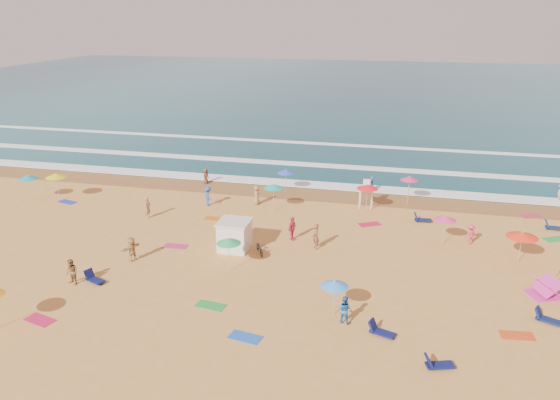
# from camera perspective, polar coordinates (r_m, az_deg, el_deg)

# --- Properties ---
(ground) EXTENTS (220.00, 220.00, 0.00)m
(ground) POSITION_cam_1_polar(r_m,az_deg,el_deg) (38.47, 0.80, -5.20)
(ground) COLOR gold
(ground) RESTS_ON ground
(ocean) EXTENTS (220.00, 140.00, 0.18)m
(ocean) POSITION_cam_1_polar(r_m,az_deg,el_deg) (119.50, 9.83, 11.29)
(ocean) COLOR #0C4756
(ocean) RESTS_ON ground
(wet_sand) EXTENTS (220.00, 220.00, 0.00)m
(wet_sand) POSITION_cam_1_polar(r_m,az_deg,el_deg) (49.91, 3.94, 0.60)
(wet_sand) COLOR olive
(wet_sand) RESTS_ON ground
(surf_foam) EXTENTS (200.00, 18.70, 0.05)m
(surf_foam) POSITION_cam_1_polar(r_m,az_deg,el_deg) (58.22, 5.41, 3.38)
(surf_foam) COLOR white
(surf_foam) RESTS_ON ground
(cabana) EXTENTS (2.00, 2.00, 2.00)m
(cabana) POSITION_cam_1_polar(r_m,az_deg,el_deg) (38.27, -4.78, -3.77)
(cabana) COLOR silver
(cabana) RESTS_ON ground
(cabana_roof) EXTENTS (2.20, 2.20, 0.12)m
(cabana_roof) POSITION_cam_1_polar(r_m,az_deg,el_deg) (37.87, -4.82, -2.30)
(cabana_roof) COLOR silver
(cabana_roof) RESTS_ON cabana
(bicycle) EXTENTS (1.29, 1.71, 0.86)m
(bicycle) POSITION_cam_1_polar(r_m,az_deg,el_deg) (37.72, -2.14, -5.01)
(bicycle) COLOR black
(bicycle) RESTS_ON ground
(lifeguard_stand) EXTENTS (1.20, 1.20, 2.10)m
(lifeguard_stand) POSITION_cam_1_polar(r_m,az_deg,el_deg) (46.79, 8.99, 0.47)
(lifeguard_stand) COLOR white
(lifeguard_stand) RESTS_ON ground
(beach_umbrellas) EXTENTS (60.71, 27.60, 0.72)m
(beach_umbrellas) POSITION_cam_1_polar(r_m,az_deg,el_deg) (38.75, 1.19, -1.61)
(beach_umbrellas) COLOR #FFAB15
(beach_umbrellas) RESTS_ON ground
(loungers) EXTENTS (44.45, 22.13, 0.34)m
(loungers) POSITION_cam_1_polar(r_m,az_deg,el_deg) (33.36, 1.09, -8.92)
(loungers) COLOR #0F134C
(loungers) RESTS_ON ground
(towels) EXTENTS (41.60, 24.55, 0.03)m
(towels) POSITION_cam_1_polar(r_m,az_deg,el_deg) (37.66, 1.50, -5.74)
(towels) COLOR #C71848
(towels) RESTS_ON ground
(beachgoers) EXTENTS (49.22, 25.33, 2.10)m
(beachgoers) POSITION_cam_1_polar(r_m,az_deg,el_deg) (41.52, 3.63, -2.17)
(beachgoers) COLOR #AC7E4F
(beachgoers) RESTS_ON ground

